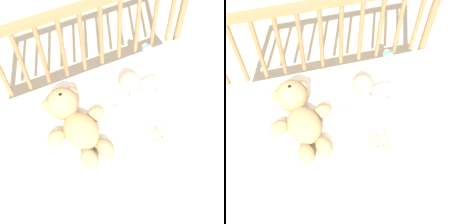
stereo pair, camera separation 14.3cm
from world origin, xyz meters
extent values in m
plane|color=#C6B293|center=(0.00, 0.00, 0.00)|extent=(12.00, 12.00, 0.00)
cube|color=white|center=(0.00, 0.00, 0.24)|extent=(1.16, 0.61, 0.47)
cylinder|color=#997047|center=(0.56, 0.33, 0.45)|extent=(0.04, 0.04, 0.89)
cube|color=#997047|center=(0.00, 0.33, 0.87)|extent=(1.12, 0.03, 0.04)
cylinder|color=#997047|center=(-0.40, 0.33, 0.66)|extent=(0.02, 0.02, 0.38)
cylinder|color=#997047|center=(-0.30, 0.33, 0.66)|extent=(0.02, 0.02, 0.38)
cylinder|color=#997047|center=(-0.20, 0.33, 0.66)|extent=(0.02, 0.02, 0.38)
cylinder|color=#997047|center=(-0.10, 0.33, 0.66)|extent=(0.02, 0.02, 0.38)
cylinder|color=#997047|center=(0.00, 0.33, 0.66)|extent=(0.02, 0.02, 0.38)
cylinder|color=#997047|center=(0.10, 0.33, 0.66)|extent=(0.02, 0.02, 0.38)
cylinder|color=#997047|center=(0.20, 0.33, 0.66)|extent=(0.02, 0.02, 0.38)
cylinder|color=#997047|center=(0.30, 0.33, 0.66)|extent=(0.02, 0.02, 0.38)
cylinder|color=#997047|center=(0.40, 0.33, 0.66)|extent=(0.02, 0.02, 0.38)
cylinder|color=#997047|center=(0.49, 0.33, 0.66)|extent=(0.02, 0.02, 0.38)
cube|color=white|center=(-0.01, -0.03, 0.47)|extent=(0.84, 0.51, 0.01)
ellipsoid|color=tan|center=(-0.16, -0.04, 0.52)|extent=(0.19, 0.22, 0.10)
sphere|color=tan|center=(-0.19, 0.12, 0.55)|extent=(0.15, 0.15, 0.15)
sphere|color=beige|center=(-0.19, 0.12, 0.59)|extent=(0.06, 0.06, 0.06)
sphere|color=black|center=(-0.19, 0.12, 0.62)|extent=(0.02, 0.02, 0.02)
sphere|color=tan|center=(-0.26, 0.13, 0.55)|extent=(0.06, 0.06, 0.06)
sphere|color=tan|center=(-0.14, 0.16, 0.55)|extent=(0.06, 0.06, 0.06)
ellipsoid|color=tan|center=(-0.28, -0.01, 0.51)|extent=(0.10, 0.08, 0.07)
ellipsoid|color=tan|center=(-0.07, 0.03, 0.51)|extent=(0.10, 0.08, 0.07)
ellipsoid|color=tan|center=(-0.18, -0.17, 0.51)|extent=(0.09, 0.11, 0.07)
ellipsoid|color=tan|center=(-0.10, -0.15, 0.51)|extent=(0.09, 0.11, 0.07)
ellipsoid|color=white|center=(0.15, -0.04, 0.51)|extent=(0.10, 0.23, 0.07)
sphere|color=tan|center=(0.16, 0.12, 0.53)|extent=(0.11, 0.11, 0.11)
ellipsoid|color=white|center=(0.07, 0.02, 0.49)|extent=(0.12, 0.03, 0.03)
ellipsoid|color=white|center=(0.24, 0.07, 0.54)|extent=(0.12, 0.03, 0.03)
sphere|color=tan|center=(0.04, 0.03, 0.49)|extent=(0.03, 0.03, 0.03)
sphere|color=tan|center=(0.27, 0.02, 0.49)|extent=(0.03, 0.03, 0.03)
ellipsoid|color=tan|center=(0.13, -0.16, 0.49)|extent=(0.04, 0.12, 0.04)
ellipsoid|color=tan|center=(0.17, -0.16, 0.49)|extent=(0.04, 0.12, 0.04)
sphere|color=tan|center=(0.13, -0.21, 0.49)|extent=(0.03, 0.03, 0.03)
sphere|color=tan|center=(0.17, -0.21, 0.49)|extent=(0.03, 0.03, 0.03)
cylinder|color=white|center=(0.35, 0.24, 0.50)|extent=(0.05, 0.11, 0.05)
cylinder|color=#4C99D8|center=(0.35, 0.29, 0.50)|extent=(0.05, 0.02, 0.05)
sphere|color=#EAC67F|center=(0.35, 0.31, 0.50)|extent=(0.04, 0.04, 0.04)
camera|label=1|loc=(-0.31, -0.68, 1.76)|focal=50.00mm
camera|label=2|loc=(-0.18, -0.73, 1.76)|focal=50.00mm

